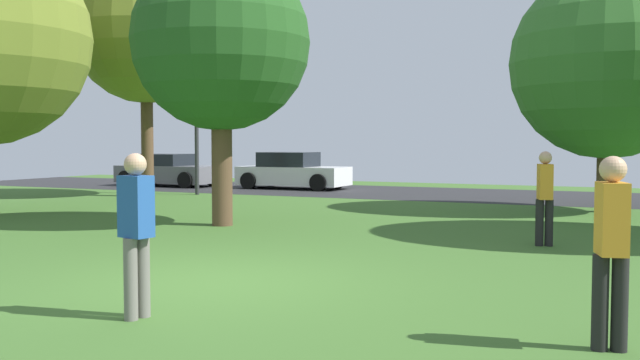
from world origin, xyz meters
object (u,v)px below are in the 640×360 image
parked_car_grey (168,171)px  parked_car_white (292,172)px  person_walking (545,194)px  oak_tree_right (608,63)px  person_thrower (136,227)px  person_bystander (611,244)px  street_lamp_post (197,129)px  birch_tree_lone (146,29)px  oak_tree_center (221,42)px

parked_car_grey → parked_car_white: (5.39, 0.61, 0.03)m
person_walking → parked_car_grey: person_walking is taller
oak_tree_right → parked_car_white: oak_tree_right is taller
person_walking → parked_car_white: 15.43m
oak_tree_right → person_thrower: oak_tree_right is taller
person_bystander → street_lamp_post: (-13.40, 13.22, 1.32)m
parked_car_white → street_lamp_post: bearing=-111.9°
birch_tree_lone → parked_car_white: (2.62, 5.38, -4.83)m
person_walking → parked_car_grey: 19.17m
parked_car_white → birch_tree_lone: bearing=-116.0°
person_bystander → parked_car_white: (-11.78, 17.24, -0.29)m
birch_tree_lone → person_thrower: 16.77m
oak_tree_right → parked_car_grey: 17.44m
birch_tree_lone → parked_car_white: 7.69m
oak_tree_right → oak_tree_center: (-7.40, -6.52, 0.12)m
parked_car_grey → person_bystander: bearing=-44.1°
oak_tree_center → person_thrower: oak_tree_center is taller
person_bystander → person_thrower: bearing=85.2°
person_thrower → person_bystander: (4.41, 0.82, -0.00)m
street_lamp_post → parked_car_grey: bearing=137.9°
person_thrower → person_bystander: bearing=21.2°
person_bystander → street_lamp_post: 18.87m
oak_tree_center → birch_tree_lone: 8.78m
birch_tree_lone → street_lamp_post: size_ratio=1.76×
person_thrower → parked_car_white: bearing=122.8°
person_thrower → parked_car_white: person_thrower is taller
person_walking → street_lamp_post: size_ratio=0.36×
person_bystander → parked_car_white: size_ratio=0.40×
person_thrower → person_bystander: 4.49m
person_thrower → person_walking: bearing=75.5°
parked_car_grey → street_lamp_post: (3.77, -3.41, 1.64)m
birch_tree_lone → person_bystander: size_ratio=4.71×
oak_tree_right → person_bystander: bearing=-87.8°
person_walking → person_bystander: bearing=174.0°
birch_tree_lone → street_lamp_post: 3.64m
person_thrower → parked_car_white: size_ratio=0.40×
oak_tree_right → person_thrower: 14.38m
oak_tree_center → person_walking: oak_tree_center is taller
person_bystander → person_walking: person_bystander is taller
person_bystander → street_lamp_post: street_lamp_post is taller
person_bystander → parked_car_white: bearing=19.0°
parked_car_grey → person_thrower: bearing=-53.8°
person_thrower → oak_tree_center: bearing=126.9°
oak_tree_center → person_walking: 7.32m
street_lamp_post → oak_tree_right: bearing=-2.3°
birch_tree_lone → street_lamp_post: bearing=53.6°
person_walking → street_lamp_post: (-12.18, 7.22, 1.35)m
oak_tree_right → oak_tree_center: bearing=-138.6°
person_walking → parked_car_white: size_ratio=0.39×
person_thrower → parked_car_grey: size_ratio=0.40×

